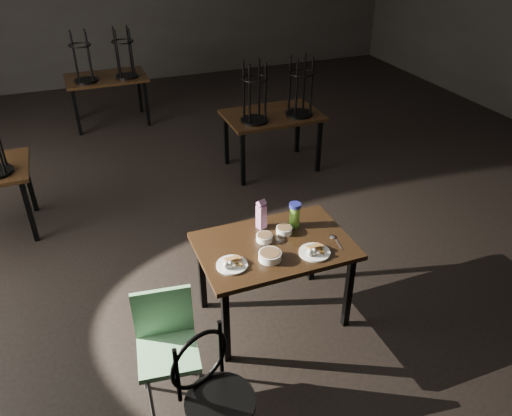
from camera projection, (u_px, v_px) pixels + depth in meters
name	position (u px, v px, depth m)	size (l,w,h in m)	color
room	(267.00, 4.00, 4.01)	(12.00, 12.04, 3.22)	black
main_table	(274.00, 252.00, 3.94)	(1.20, 0.80, 0.75)	black
plate_left	(232.00, 264.00, 3.65)	(0.23, 0.23, 0.08)	white
plate_right	(315.00, 251.00, 3.78)	(0.24, 0.24, 0.08)	white
bowl_near	(264.00, 237.00, 3.93)	(0.13, 0.13, 0.05)	white
bowl_far	(284.00, 230.00, 4.02)	(0.13, 0.13, 0.05)	white
bowl_big	(270.00, 256.00, 3.72)	(0.17, 0.17, 0.06)	white
juice_carton	(261.00, 215.00, 4.03)	(0.08, 0.08, 0.26)	#85186A
water_bottle	(295.00, 215.00, 4.06)	(0.13, 0.13, 0.21)	#6FC038
spoon	(333.00, 238.00, 3.96)	(0.05, 0.21, 0.01)	silver
bentwood_chair	(212.00, 389.00, 2.99)	(0.48, 0.47, 0.91)	black
school_chair	(166.00, 340.00, 3.35)	(0.45, 0.45, 0.86)	#72B17C
bg_table_right	(274.00, 115.00, 6.25)	(1.20, 0.80, 1.48)	black
bg_table_far	(106.00, 77.00, 7.59)	(1.20, 0.80, 1.48)	black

